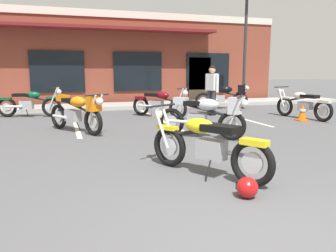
# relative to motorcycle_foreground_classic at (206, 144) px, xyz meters

# --- Properties ---
(ground_plane) EXTENTS (80.00, 80.00, 0.00)m
(ground_plane) POSITION_rel_motorcycle_foreground_classic_xyz_m (-0.33, 1.61, -0.46)
(ground_plane) COLOR #515154
(sidewalk_kerb) EXTENTS (22.00, 1.80, 0.14)m
(sidewalk_kerb) POSITION_rel_motorcycle_foreground_classic_xyz_m (-0.33, 9.25, -0.39)
(sidewalk_kerb) COLOR #A8A59E
(sidewalk_kerb) RESTS_ON ground_plane
(brick_storefront_building) EXTENTS (16.94, 6.69, 4.01)m
(brick_storefront_building) POSITION_rel_motorcycle_foreground_classic_xyz_m (-0.33, 13.27, 1.55)
(brick_storefront_building) COLOR brown
(brick_storefront_building) RESTS_ON ground_plane
(painted_stall_lines) EXTENTS (7.71, 4.80, 0.01)m
(painted_stall_lines) POSITION_rel_motorcycle_foreground_classic_xyz_m (-0.33, 5.65, -0.46)
(painted_stall_lines) COLOR silver
(painted_stall_lines) RESTS_ON ground_plane
(motorcycle_foreground_classic) EXTENTS (1.33, 1.88, 0.98)m
(motorcycle_foreground_classic) POSITION_rel_motorcycle_foreground_classic_xyz_m (0.00, 0.00, 0.00)
(motorcycle_foreground_classic) COLOR black
(motorcycle_foreground_classic) RESTS_ON ground_plane
(motorcycle_red_sportbike) EXTENTS (1.55, 1.74, 0.98)m
(motorcycle_red_sportbike) POSITION_rel_motorcycle_foreground_classic_xyz_m (1.07, 6.04, 0.00)
(motorcycle_red_sportbike) COLOR black
(motorcycle_red_sportbike) RESTS_ON ground_plane
(motorcycle_black_cruiser) EXTENTS (1.37, 1.86, 0.98)m
(motorcycle_black_cruiser) POSITION_rel_motorcycle_foreground_classic_xyz_m (-1.59, 4.06, 0.07)
(motorcycle_black_cruiser) COLOR black
(motorcycle_black_cruiser) RESTS_ON ground_plane
(motorcycle_silver_naked) EXTENTS (0.83, 2.09, 0.98)m
(motorcycle_silver_naked) POSITION_rel_motorcycle_foreground_classic_xyz_m (5.27, 4.34, 0.00)
(motorcycle_silver_naked) COLOR black
(motorcycle_silver_naked) RESTS_ON ground_plane
(motorcycle_blue_standard) EXTENTS (1.70, 1.60, 0.98)m
(motorcycle_blue_standard) POSITION_rel_motorcycle_foreground_classic_xyz_m (1.11, 2.49, 0.07)
(motorcycle_blue_standard) COLOR black
(motorcycle_blue_standard) RESTS_ON ground_plane
(motorcycle_orange_scrambler) EXTENTS (2.07, 0.89, 0.98)m
(motorcycle_orange_scrambler) POSITION_rel_motorcycle_foreground_classic_xyz_m (-2.93, 7.39, 0.00)
(motorcycle_orange_scrambler) COLOR black
(motorcycle_orange_scrambler) RESTS_ON ground_plane
(motorcycle_cream_vintage) EXTENTS (2.01, 1.07, 0.98)m
(motorcycle_cream_vintage) POSITION_rel_motorcycle_foreground_classic_xyz_m (4.21, 7.58, 0.07)
(motorcycle_cream_vintage) COLOR black
(motorcycle_cream_vintage) RESTS_ON ground_plane
(person_in_black_shirt) EXTENTS (0.37, 0.60, 1.68)m
(person_in_black_shirt) POSITION_rel_motorcycle_foreground_classic_xyz_m (2.92, 6.01, 0.49)
(person_in_black_shirt) COLOR black
(person_in_black_shirt) RESTS_ON ground_plane
(helmet_on_pavement) EXTENTS (0.26, 0.26, 0.26)m
(helmet_on_pavement) POSITION_rel_motorcycle_foreground_classic_xyz_m (0.11, -0.97, -0.33)
(helmet_on_pavement) COLOR #B71414
(helmet_on_pavement) RESTS_ON ground_plane
(traffic_cone) EXTENTS (0.34, 0.34, 0.53)m
(traffic_cone) POSITION_rel_motorcycle_foreground_classic_xyz_m (4.99, 3.99, -0.20)
(traffic_cone) COLOR orange
(traffic_cone) RESTS_ON ground_plane
(parking_lot_lamp_post) EXTENTS (0.24, 0.76, 5.04)m
(parking_lot_lamp_post) POSITION_rel_motorcycle_foreground_classic_xyz_m (5.39, 8.04, 2.80)
(parking_lot_lamp_post) COLOR #2D2D33
(parking_lot_lamp_post) RESTS_ON ground_plane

